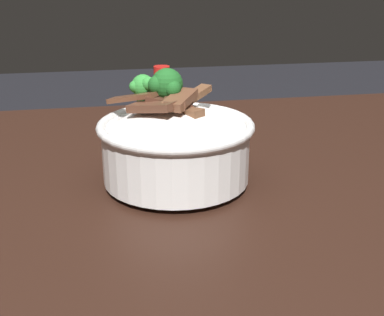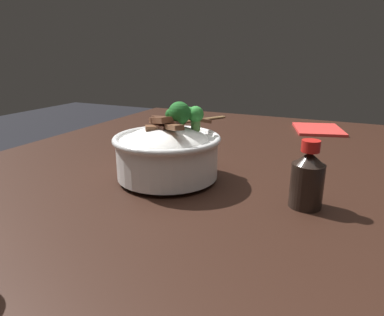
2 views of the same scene
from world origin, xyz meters
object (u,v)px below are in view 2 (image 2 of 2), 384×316
(soy_sauce_bottle, at_px, (307,179))
(rice_bowl, at_px, (168,150))
(chopsticks_pair, at_px, (199,120))
(folded_napkin, at_px, (318,129))

(soy_sauce_bottle, bearing_deg, rice_bowl, 86.69)
(rice_bowl, height_order, soy_sauce_bottle, rice_bowl)
(chopsticks_pair, height_order, soy_sauce_bottle, soy_sauce_bottle)
(rice_bowl, distance_m, chopsticks_pair, 0.59)
(rice_bowl, distance_m, soy_sauce_bottle, 0.26)
(chopsticks_pair, distance_m, folded_napkin, 0.40)
(chopsticks_pair, relative_size, soy_sauce_bottle, 1.81)
(folded_napkin, bearing_deg, chopsticks_pair, 91.76)
(rice_bowl, xyz_separation_m, chopsticks_pair, (0.56, 0.18, -0.06))
(chopsticks_pair, distance_m, soy_sauce_bottle, 0.72)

